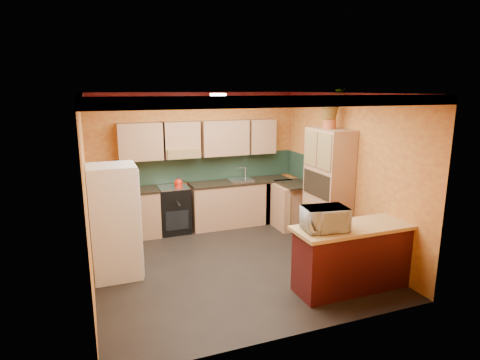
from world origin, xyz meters
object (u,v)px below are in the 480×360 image
object	(u,v)px
stove	(174,209)
breakfast_bar	(357,258)
pantry	(328,189)
fridge	(115,222)
base_cabinets_back	(205,207)
microwave	(325,219)

from	to	relation	value
stove	breakfast_bar	bearing A→B (deg)	-58.51
stove	pantry	distance (m)	2.99
pantry	fridge	bearing A→B (deg)	178.51
base_cabinets_back	breakfast_bar	world-z (taller)	same
stove	microwave	size ratio (longest dim) A/B	1.59
stove	microwave	world-z (taller)	microwave
fridge	microwave	world-z (taller)	fridge
breakfast_bar	microwave	bearing A→B (deg)	180.00
base_cabinets_back	pantry	size ratio (longest dim) A/B	1.74
stove	microwave	xyz separation A→B (m)	(1.38, -3.18, 0.63)
stove	microwave	distance (m)	3.53
fridge	microwave	size ratio (longest dim) A/B	2.97
stove	fridge	bearing A→B (deg)	-127.07
breakfast_bar	pantry	bearing A→B (deg)	73.09
fridge	breakfast_bar	size ratio (longest dim) A/B	0.94
stove	breakfast_bar	xyz separation A→B (m)	(1.95, -3.18, -0.02)
pantry	breakfast_bar	size ratio (longest dim) A/B	1.17
base_cabinets_back	fridge	bearing A→B (deg)	-139.02
fridge	breakfast_bar	bearing A→B (deg)	-27.03
stove	fridge	world-z (taller)	fridge
breakfast_bar	fridge	bearing A→B (deg)	152.97
base_cabinets_back	stove	world-z (taller)	stove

